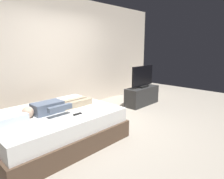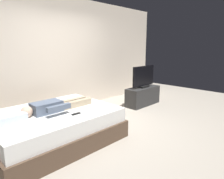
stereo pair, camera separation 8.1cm
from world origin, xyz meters
name	(u,v)px [view 1 (the left image)]	position (x,y,z in m)	size (l,w,h in m)	color
ground_plane	(107,128)	(0.00, 0.00, 0.00)	(10.00, 10.00, 0.00)	#ADA393
back_wall	(71,55)	(0.40, 1.69, 1.40)	(6.40, 0.10, 2.80)	beige
bed	(54,127)	(-1.00, 0.25, 0.26)	(2.08, 1.60, 0.54)	brown
pillow	(7,119)	(-1.72, 0.25, 0.60)	(0.48, 0.34, 0.12)	white
person	(55,107)	(-0.98, 0.24, 0.62)	(1.26, 0.46, 0.18)	slate
remote	(77,114)	(-0.82, -0.17, 0.55)	(0.15, 0.04, 0.02)	black
tv_stand	(142,96)	(1.85, 0.46, 0.25)	(1.10, 0.40, 0.50)	#2D2D2D
tv	(143,77)	(1.85, 0.46, 0.78)	(0.88, 0.20, 0.59)	black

